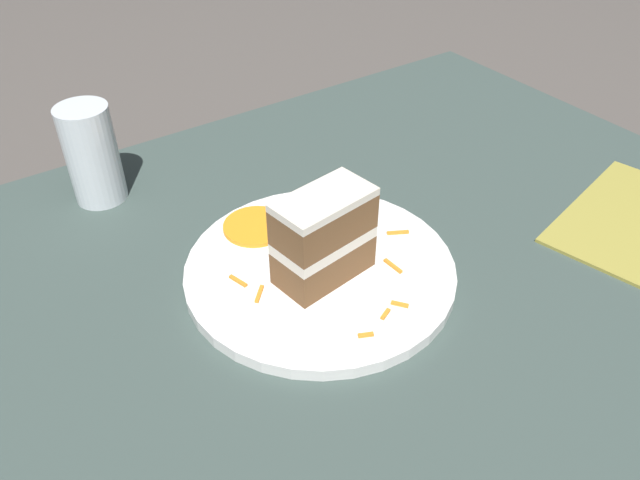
# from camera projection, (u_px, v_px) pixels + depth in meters

# --- Properties ---
(ground_plane) EXTENTS (6.00, 6.00, 0.00)m
(ground_plane) POSITION_uv_depth(u_px,v_px,m) (347.00, 290.00, 0.69)
(ground_plane) COLOR #4C4742
(ground_plane) RESTS_ON ground
(dining_table) EXTENTS (1.09, 0.81, 0.02)m
(dining_table) POSITION_uv_depth(u_px,v_px,m) (347.00, 283.00, 0.68)
(dining_table) COLOR #384742
(dining_table) RESTS_ON ground
(plate) EXTENTS (0.29, 0.29, 0.01)m
(plate) POSITION_uv_depth(u_px,v_px,m) (320.00, 270.00, 0.68)
(plate) COLOR white
(plate) RESTS_ON dining_table
(cake_slice) EXTENTS (0.11, 0.07, 0.10)m
(cake_slice) POSITION_uv_depth(u_px,v_px,m) (324.00, 237.00, 0.63)
(cake_slice) COLOR brown
(cake_slice) RESTS_ON plate
(cream_dollop) EXTENTS (0.07, 0.06, 0.04)m
(cream_dollop) POSITION_uv_depth(u_px,v_px,m) (336.00, 201.00, 0.73)
(cream_dollop) COLOR silver
(cream_dollop) RESTS_ON plate
(orange_garnish) EXTENTS (0.07, 0.07, 0.01)m
(orange_garnish) POSITION_uv_depth(u_px,v_px,m) (255.00, 226.00, 0.72)
(orange_garnish) COLOR orange
(orange_garnish) RESTS_ON plate
(carrot_shreds_scatter) EXTENTS (0.21, 0.18, 0.00)m
(carrot_shreds_scatter) POSITION_uv_depth(u_px,v_px,m) (337.00, 276.00, 0.66)
(carrot_shreds_scatter) COLOR orange
(carrot_shreds_scatter) RESTS_ON plate
(drinking_glass) EXTENTS (0.06, 0.06, 0.12)m
(drinking_glass) POSITION_uv_depth(u_px,v_px,m) (94.00, 160.00, 0.76)
(drinking_glass) COLOR silver
(drinking_glass) RESTS_ON dining_table
(menu_card) EXTENTS (0.26, 0.20, 0.00)m
(menu_card) POSITION_uv_depth(u_px,v_px,m) (640.00, 222.00, 0.75)
(menu_card) COLOR #9E933D
(menu_card) RESTS_ON dining_table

